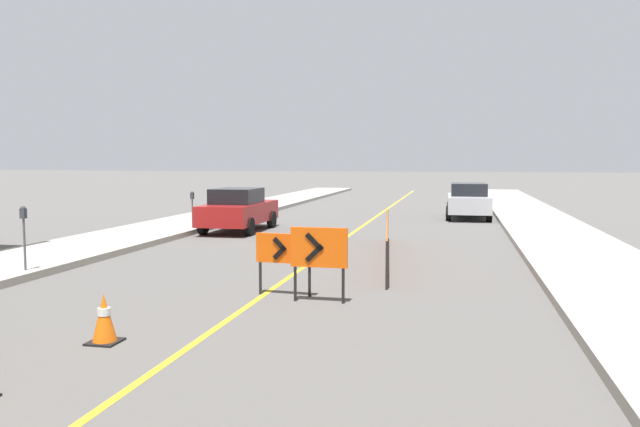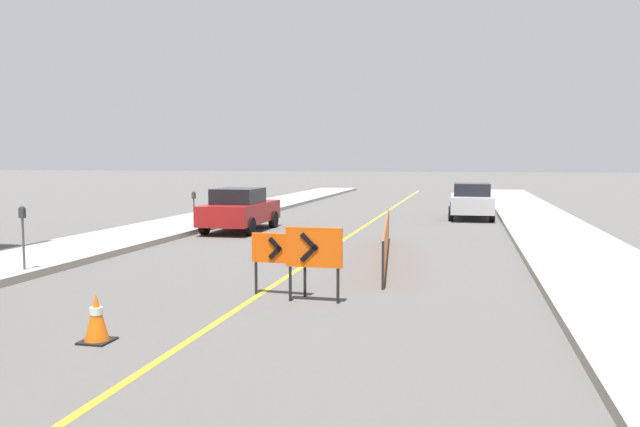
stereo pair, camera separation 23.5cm
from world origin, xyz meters
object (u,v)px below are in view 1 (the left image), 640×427
arrow_barricade_primary (284,251)px  parking_meter_near_curb (24,225)px  parked_car_curb_mid (468,201)px  parked_car_curb_near (238,210)px  traffic_cone_farthest (104,319)px  parking_meter_far_curb (192,202)px  arrow_barricade_secondary (319,250)px

arrow_barricade_primary → parking_meter_near_curb: bearing=-179.8°
parked_car_curb_mid → arrow_barricade_primary: bearing=-103.4°
parked_car_curb_near → parking_meter_near_curb: parking_meter_near_curb is taller
parked_car_curb_near → traffic_cone_farthest: bearing=-78.4°
arrow_barricade_primary → parked_car_curb_mid: bearing=82.5°
arrow_barricade_primary → parking_meter_far_curb: (-6.12, 9.48, 0.24)m
arrow_barricade_secondary → parking_meter_far_curb: size_ratio=1.05×
arrow_barricade_secondary → parking_meter_near_curb: 6.96m
traffic_cone_farthest → parked_car_curb_near: 14.12m
parked_car_curb_mid → parking_meter_far_curb: bearing=-143.1°
arrow_barricade_primary → arrow_barricade_secondary: 0.89m
parked_car_curb_mid → parking_meter_near_curb: (-9.87, -16.69, 0.38)m
parking_meter_near_curb → parked_car_curb_mid: bearing=59.4°
arrow_barricade_primary → parked_car_curb_mid: size_ratio=0.28×
traffic_cone_farthest → parked_car_curb_mid: (5.42, 20.77, 0.44)m
traffic_cone_farthest → parking_meter_near_curb: bearing=137.4°
parking_meter_far_curb → arrow_barricade_primary: bearing=-57.1°
arrow_barricade_secondary → parked_car_curb_near: size_ratio=0.32×
parking_meter_far_curb → arrow_barricade_secondary: bearing=-55.1°
parked_car_curb_mid → parking_meter_far_curb: (-9.87, -7.70, 0.31)m
traffic_cone_farthest → parked_car_curb_mid: size_ratio=0.17×
parking_meter_near_curb → traffic_cone_farthest: bearing=-42.6°
traffic_cone_farthest → parking_meter_near_curb: (-4.45, 4.09, 0.83)m
parked_car_curb_near → parked_car_curb_mid: size_ratio=1.00×
arrow_barricade_secondary → parking_meter_far_curb: bearing=125.5°
arrow_barricade_secondary → traffic_cone_farthest: bearing=-127.1°
traffic_cone_farthest → parking_meter_far_curb: size_ratio=0.54×
parking_meter_far_curb → parking_meter_near_curb: bearing=-90.0°
traffic_cone_farthest → arrow_barricade_secondary: 4.05m
arrow_barricade_primary → parked_car_curb_near: bearing=119.1°
parked_car_curb_near → parking_meter_near_curb: size_ratio=3.01×
traffic_cone_farthest → parking_meter_far_curb: bearing=108.8°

